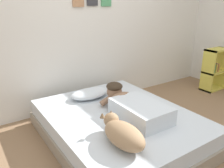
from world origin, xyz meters
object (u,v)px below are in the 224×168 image
Objects in this scene: person_lying at (133,105)px; coffee_cup at (113,93)px; bed at (119,126)px; pillow at (90,94)px; cell_phone at (122,105)px; dog at (122,133)px; bookshelf at (214,69)px.

person_lying is 7.36× the size of coffee_cup.
bed is 0.63m from pillow.
coffee_cup is 0.89× the size of cell_phone.
bed is at bearing 57.66° from dog.
bookshelf is (2.13, -0.09, 0.01)m from coffee_cup.
dog reaches higher than bed.
pillow is 0.69× the size of bookshelf.
person_lying is 2.29m from bookshelf.
bed is at bearing -135.25° from cell_phone.
person_lying reaches higher than dog.
pillow is 0.49m from cell_phone.
coffee_cup reaches higher than bed.
dog is at bearing -119.85° from coffee_cup.
pillow reaches higher than cell_phone.
dog is 0.81m from cell_phone.
pillow reaches higher than bed.
dog is at bearing -162.02° from bookshelf.
coffee_cup is (0.55, 0.96, -0.07)m from dog.
bed is 15.22× the size of coffee_cup.
dog is 0.77× the size of bookshelf.
person_lying is 6.57× the size of cell_phone.
person_lying is 1.23× the size of bookshelf.
pillow is 2.42m from bookshelf.
bed is 3.31× the size of dog.
dog is at bearing -125.81° from cell_phone.
bookshelf is (2.24, 0.47, -0.05)m from person_lying.
cell_phone is (0.15, 0.15, 0.17)m from bed.
cell_phone is (0.47, 0.65, -0.10)m from dog.
coffee_cup reaches higher than cell_phone.
coffee_cup is at bearing 63.00° from bed.
pillow is at bearing 76.25° from dog.
bookshelf is (2.41, -0.22, -0.00)m from pillow.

